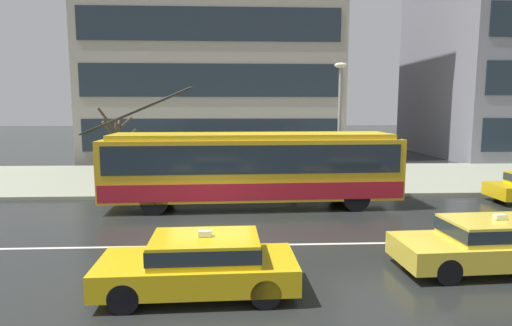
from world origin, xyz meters
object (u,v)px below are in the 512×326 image
at_px(taxi_oncoming_far, 494,242).
at_px(street_tree_bare, 118,147).
at_px(pedestrian_at_shelter, 355,157).
at_px(street_lamp, 340,114).
at_px(trolleybus, 253,167).
at_px(taxi_oncoming_near, 201,262).
at_px(pedestrian_approaching_curb, 292,153).

height_order(taxi_oncoming_far, street_tree_bare, street_tree_bare).
bearing_deg(pedestrian_at_shelter, street_lamp, 131.53).
bearing_deg(taxi_oncoming_far, street_lamp, 99.12).
bearing_deg(trolleybus, taxi_oncoming_near, -100.08).
bearing_deg(pedestrian_at_shelter, taxi_oncoming_far, -83.86).
distance_m(taxi_oncoming_far, pedestrian_approaching_curb, 11.43).
bearing_deg(street_lamp, taxi_oncoming_far, -80.88).
bearing_deg(taxi_oncoming_far, street_tree_bare, 136.96).
relative_size(street_lamp, street_tree_bare, 1.52).
xyz_separation_m(pedestrian_at_shelter, street_tree_bare, (-11.22, 2.38, 0.29)).
relative_size(taxi_oncoming_far, street_lamp, 0.81).
height_order(taxi_oncoming_near, pedestrian_at_shelter, pedestrian_at_shelter).
bearing_deg(street_tree_bare, trolleybus, -33.99).
bearing_deg(street_tree_bare, taxi_oncoming_near, -67.75).
distance_m(taxi_oncoming_far, street_tree_bare, 16.73).
height_order(trolleybus, pedestrian_at_shelter, trolleybus).
distance_m(trolleybus, pedestrian_approaching_curb, 4.35).
height_order(taxi_oncoming_near, pedestrian_approaching_curb, pedestrian_approaching_curb).
xyz_separation_m(street_lamp, street_tree_bare, (-10.64, 1.73, -1.61)).
bearing_deg(trolleybus, street_tree_bare, 146.01).
xyz_separation_m(trolleybus, street_tree_bare, (-6.51, 4.39, 0.42)).
xyz_separation_m(pedestrian_approaching_curb, street_tree_bare, (-8.61, 0.58, 0.31)).
bearing_deg(taxi_oncoming_near, street_tree_bare, 112.25).
bearing_deg(street_lamp, street_tree_bare, 170.79).
bearing_deg(pedestrian_approaching_curb, street_lamp, -29.35).
xyz_separation_m(taxi_oncoming_near, pedestrian_at_shelter, (6.14, 10.03, 1.06)).
height_order(taxi_oncoming_far, pedestrian_at_shelter, pedestrian_at_shelter).
height_order(trolleybus, pedestrian_approaching_curb, trolleybus).
xyz_separation_m(taxi_oncoming_near, street_tree_bare, (-5.08, 12.42, 1.35)).
distance_m(taxi_oncoming_near, street_lamp, 12.41).
height_order(pedestrian_at_shelter, pedestrian_approaching_curb, pedestrian_at_shelter).
height_order(street_lamp, street_tree_bare, street_lamp).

